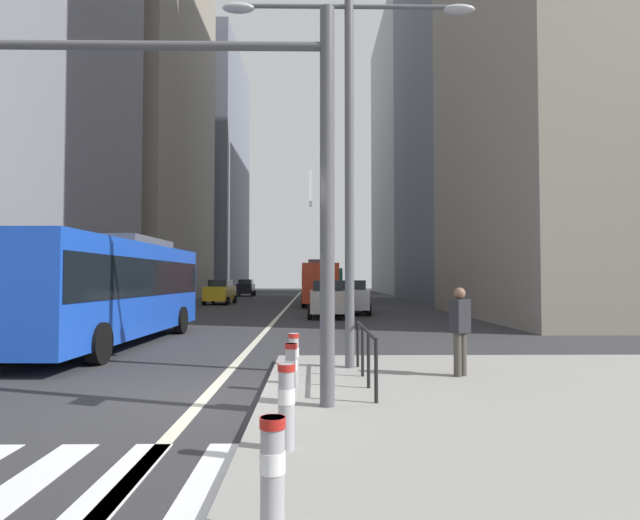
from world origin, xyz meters
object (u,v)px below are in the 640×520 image
object	(u,v)px
traffic_signal_gantry	(200,141)
pedestrian_waiting	(460,327)
car_receding_near	(327,299)
bollard_right	(291,369)
car_oncoming_mid	(246,288)
street_lamp_post	(349,128)
city_bus_red_receding	(321,281)
bollard_front	(272,469)
bollard_left	(286,402)
city_bus_blue_oncoming	(110,285)
bollard_back	(294,355)
city_bus_red_distant	(329,280)
car_receding_far	(351,297)
car_oncoming_far	(220,292)

from	to	relation	value
traffic_signal_gantry	pedestrian_waiting	world-z (taller)	traffic_signal_gantry
car_receding_near	bollard_right	bearing A→B (deg)	-93.27
car_oncoming_mid	street_lamp_post	distance (m)	50.63
city_bus_red_receding	bollard_front	size ratio (longest dim) A/B	12.73
bollard_left	bollard_right	distance (m)	2.28
traffic_signal_gantry	bollard_right	world-z (taller)	traffic_signal_gantry
city_bus_blue_oncoming	car_oncoming_mid	size ratio (longest dim) A/B	2.68
bollard_left	bollard_back	distance (m)	3.65
bollard_front	car_oncoming_mid	bearing A→B (deg)	97.51
city_bus_red_distant	city_bus_blue_oncoming	bearing A→B (deg)	-100.64
car_receding_far	bollard_front	bearing A→B (deg)	-95.45
city_bus_red_distant	bollard_back	size ratio (longest dim) A/B	12.17
car_receding_far	car_oncoming_far	world-z (taller)	same
traffic_signal_gantry	street_lamp_post	distance (m)	4.34
bollard_right	city_bus_red_receding	bearing A→B (deg)	88.31
pedestrian_waiting	bollard_back	bearing A→B (deg)	-168.70
bollard_front	bollard_left	world-z (taller)	bollard_left
city_bus_red_receding	car_oncoming_mid	size ratio (longest dim) A/B	2.70
bollard_back	bollard_front	bearing A→B (deg)	-89.50
car_receding_far	bollard_right	world-z (taller)	car_receding_far
car_oncoming_mid	pedestrian_waiting	distance (m)	51.82
car_receding_near	bollard_back	bearing A→B (deg)	-93.55
bollard_front	city_bus_red_distant	bearing A→B (deg)	87.82
car_oncoming_far	traffic_signal_gantry	distance (m)	34.65
bollard_right	car_oncoming_far	bearing A→B (deg)	101.84
car_receding_near	bollard_right	size ratio (longest dim) A/B	5.01
car_oncoming_far	bollard_front	bearing A→B (deg)	-79.39
car_oncoming_far	traffic_signal_gantry	xyz separation A→B (m)	(5.70, -34.04, 3.10)
car_receding_near	bollard_front	bearing A→B (deg)	-92.59
city_bus_red_receding	bollard_front	distance (m)	36.52
city_bus_red_distant	street_lamp_post	xyz separation A→B (m)	(-0.99, -47.23, 3.45)
bollard_front	city_bus_blue_oncoming	bearing A→B (deg)	115.89
city_bus_red_distant	bollard_back	distance (m)	48.93
car_oncoming_mid	bollard_left	size ratio (longest dim) A/B	4.34
car_oncoming_mid	car_oncoming_far	xyz separation A→B (m)	(0.40, -19.04, 0.00)
car_oncoming_mid	bollard_left	distance (m)	55.52
car_receding_near	bollard_back	xyz separation A→B (m)	(-1.11, -17.85, -0.34)
city_bus_red_distant	car_receding_near	size ratio (longest dim) A/B	2.46
car_receding_far	street_lamp_post	distance (m)	19.65
car_oncoming_mid	pedestrian_waiting	size ratio (longest dim) A/B	2.38
car_oncoming_mid	car_oncoming_far	distance (m)	19.04
city_bus_red_distant	bollard_left	world-z (taller)	city_bus_red_distant
street_lamp_post	car_oncoming_far	bearing A→B (deg)	104.94
bollard_back	pedestrian_waiting	xyz separation A→B (m)	(3.20, 0.64, 0.46)
city_bus_red_distant	car_receding_near	bearing A→B (deg)	-91.87
car_oncoming_mid	car_oncoming_far	size ratio (longest dim) A/B	0.92
city_bus_blue_oncoming	bollard_front	xyz separation A→B (m)	(5.88, -12.12, -1.21)
bollard_front	pedestrian_waiting	distance (m)	7.00
street_lamp_post	bollard_front	world-z (taller)	street_lamp_post
bollard_back	city_bus_red_receding	bearing A→B (deg)	88.22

